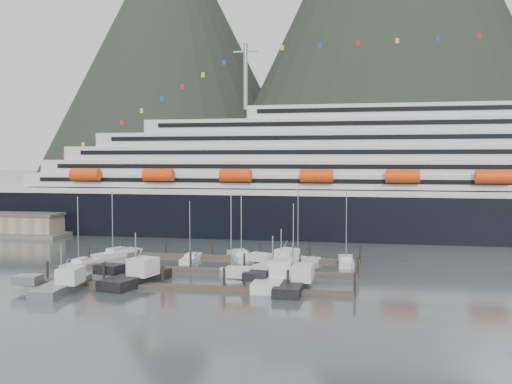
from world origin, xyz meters
The scene contains 19 objects.
ground centered at (0.00, 0.00, 0.00)m, with size 1600.00×1600.00×0.00m, color #4E5C5B.
mountains centered at (52.48, 588.54, 163.40)m, with size 870.00×440.00×420.00m.
cruise_ship centered at (30.03, 54.94, 12.04)m, with size 210.00×30.40×50.30m.
dock_near centered at (-4.93, -9.95, 0.31)m, with size 48.18×2.28×3.20m.
dock_mid centered at (-4.93, 3.05, 0.31)m, with size 48.18×2.28×3.20m.
dock_far centered at (-4.93, 16.05, 0.31)m, with size 48.18×2.28×3.20m.
sailboat_a centered at (-26.64, 2.81, 0.41)m, with size 3.67×8.97×12.35m.
sailboat_b centered at (-10.48, 12.14, 0.39)m, with size 2.97×8.90×11.16m.
sailboat_c centered at (0.00, -1.16, 0.41)m, with size 5.34×8.84×13.13m.
sailboat_d centered at (9.16, 11.77, 0.41)m, with size 6.08×9.63×14.35m.
sailboat_e centered at (-25.57, 14.25, 0.42)m, with size 6.19×10.67×12.69m.
sailboat_f centered at (-2.41, 15.82, 0.42)m, with size 6.87×9.95×12.36m.
sailboat_g centered at (16.64, 14.45, 0.41)m, with size 3.20×10.06×13.60m.
sailboat_h centered at (9.40, 3.28, 0.40)m, with size 4.96×8.75×11.62m.
trawler_a centered at (-20.43, -15.01, 0.90)m, with size 9.47×13.08×7.05m.
trawler_b centered at (-12.46, -8.27, 1.01)m, with size 10.40×13.26×8.27m.
trawler_c centered at (10.20, -6.78, 0.90)m, with size 9.76×13.91×7.10m.
trawler_d centered at (7.10, -5.33, 0.97)m, with size 9.75×13.20×7.89m.
trawler_e centered at (6.35, 7.41, 0.93)m, with size 9.99×11.83×7.35m.
Camera 1 is at (21.76, -88.83, 18.05)m, focal length 42.00 mm.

